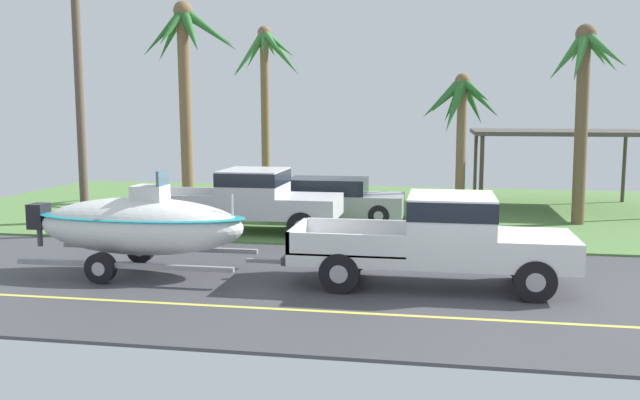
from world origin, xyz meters
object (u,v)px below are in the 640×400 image
parked_pickup_background (253,198)px  palm_tree_mid (583,80)px  carport_awning (559,134)px  palm_tree_near_left (459,110)px  utility_pole (79,90)px  palm_tree_near_right (266,68)px  boat_on_trailer (140,225)px  parked_sedan_near (333,200)px  pickup_truck_towing (449,236)px  palm_tree_far_left (186,59)px

parked_pickup_background → palm_tree_mid: size_ratio=0.98×
carport_awning → palm_tree_near_left: palm_tree_near_left is taller
utility_pole → palm_tree_near_right: bearing=69.9°
palm_tree_near_left → boat_on_trailer: bearing=-127.7°
parked_sedan_near → palm_tree_near_left: (3.99, 1.20, 2.90)m
pickup_truck_towing → carport_awning: bearing=71.5°
utility_pole → palm_tree_near_left: bearing=25.3°
palm_tree_near_right → palm_tree_far_left: (-1.20, -5.41, -0.05)m
carport_awning → boat_on_trailer: bearing=-131.9°
palm_tree_far_left → pickup_truck_towing: bearing=-41.5°
carport_awning → palm_tree_far_left: bearing=-159.8°
palm_tree_far_left → boat_on_trailer: bearing=-77.5°
palm_tree_mid → utility_pole: 14.86m
parked_sedan_near → palm_tree_far_left: palm_tree_far_left is taller
utility_pole → parked_sedan_near: bearing=29.9°
palm_tree_near_right → palm_tree_far_left: 5.55m
carport_awning → palm_tree_mid: bearing=-89.0°
carport_awning → palm_tree_near_right: size_ratio=0.89×
parked_pickup_background → boat_on_trailer: bearing=-101.8°
palm_tree_far_left → carport_awning: bearing=20.2°
carport_awning → palm_tree_far_left: size_ratio=0.87×
pickup_truck_towing → boat_on_trailer: boat_on_trailer is taller
palm_tree_near_left → parked_sedan_near: bearing=-163.3°
palm_tree_mid → palm_tree_near_right: bearing=158.1°
parked_pickup_background → utility_pole: 5.72m
palm_tree_near_right → palm_tree_near_left: bearing=-26.0°
boat_on_trailer → palm_tree_near_right: size_ratio=0.86×
parked_sedan_near → palm_tree_mid: (7.64, 0.38, 3.81)m
boat_on_trailer → parked_pickup_background: (1.10, 5.25, -0.03)m
pickup_truck_towing → parked_pickup_background: size_ratio=0.97×
boat_on_trailer → parked_sedan_near: boat_on_trailer is taller
palm_tree_far_left → parked_pickup_background: bearing=-37.1°
carport_awning → palm_tree_near_right: bearing=175.3°
pickup_truck_towing → palm_tree_near_left: palm_tree_near_left is taller
utility_pole → palm_tree_mid: bearing=16.4°
boat_on_trailer → palm_tree_mid: (10.68, 8.27, 3.41)m
utility_pole → pickup_truck_towing: bearing=-21.8°
pickup_truck_towing → boat_on_trailer: (-6.65, -0.00, 0.02)m
boat_on_trailer → parked_sedan_near: (3.04, 7.89, -0.40)m
boat_on_trailer → parked_sedan_near: 8.47m
palm_tree_mid → parked_pickup_background: bearing=-162.5°
pickup_truck_towing → utility_pole: size_ratio=0.74×
pickup_truck_towing → palm_tree_near_right: bearing=119.1°
boat_on_trailer → parked_pickup_background: bearing=78.2°
palm_tree_near_left → palm_tree_far_left: palm_tree_far_left is taller
boat_on_trailer → parked_pickup_background: 5.36m
parked_sedan_near → palm_tree_mid: bearing=2.8°
palm_tree_near_left → pickup_truck_towing: bearing=-92.3°
parked_sedan_near → utility_pole: (-6.62, -3.81, 3.45)m
palm_tree_near_right → palm_tree_mid: 11.98m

